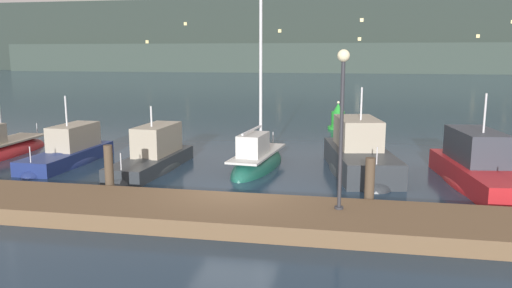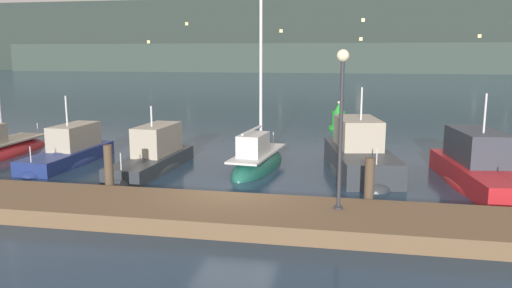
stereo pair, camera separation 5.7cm
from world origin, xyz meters
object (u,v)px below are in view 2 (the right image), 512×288
(channel_buoy, at_px, (338,119))
(dock_lamppost, at_px, (341,105))
(motorboat_berth_5, at_px, (359,163))
(motorboat_berth_6, at_px, (480,176))
(motorboat_berth_3, at_px, (153,163))
(sailboat_berth_4, at_px, (257,164))
(motorboat_berth_2, at_px, (69,158))

(channel_buoy, height_order, dock_lamppost, dock_lamppost)
(motorboat_berth_5, height_order, motorboat_berth_6, motorboat_berth_5)
(motorboat_berth_5, xyz_separation_m, dock_lamppost, (-0.62, -6.37, 2.90))
(motorboat_berth_3, height_order, sailboat_berth_4, sailboat_berth_4)
(motorboat_berth_3, bearing_deg, channel_buoy, 60.70)
(dock_lamppost, bearing_deg, motorboat_berth_5, 84.43)
(motorboat_berth_5, height_order, dock_lamppost, dock_lamppost)
(sailboat_berth_4, distance_m, channel_buoy, 11.68)
(motorboat_berth_3, bearing_deg, motorboat_berth_5, 8.08)
(sailboat_berth_4, height_order, motorboat_berth_6, sailboat_berth_4)
(channel_buoy, bearing_deg, motorboat_berth_3, -119.30)
(motorboat_berth_6, xyz_separation_m, channel_buoy, (-5.26, 12.54, 0.26))
(sailboat_berth_4, xyz_separation_m, dock_lamppost, (3.41, -6.24, 3.09))
(sailboat_berth_4, relative_size, dock_lamppost, 1.91)
(motorboat_berth_2, relative_size, motorboat_berth_5, 0.86)
(motorboat_berth_6, bearing_deg, motorboat_berth_5, 161.69)
(motorboat_berth_2, relative_size, motorboat_berth_6, 0.82)
(motorboat_berth_2, xyz_separation_m, motorboat_berth_5, (11.97, 0.76, 0.12))
(motorboat_berth_3, relative_size, motorboat_berth_6, 0.85)
(sailboat_berth_4, bearing_deg, motorboat_berth_6, -8.57)
(motorboat_berth_2, distance_m, motorboat_berth_3, 3.92)
(sailboat_berth_4, bearing_deg, channel_buoy, 75.75)
(motorboat_berth_5, height_order, channel_buoy, motorboat_berth_5)
(dock_lamppost, bearing_deg, motorboat_berth_2, 153.72)
(motorboat_berth_2, bearing_deg, channel_buoy, 47.83)
(motorboat_berth_2, bearing_deg, motorboat_berth_5, 3.65)
(motorboat_berth_3, bearing_deg, motorboat_berth_2, 174.41)
(motorboat_berth_6, bearing_deg, dock_lamppost, -133.32)
(dock_lamppost, bearing_deg, channel_buoy, 91.75)
(channel_buoy, distance_m, dock_lamppost, 17.75)
(channel_buoy, bearing_deg, motorboat_berth_5, -84.09)
(motorboat_berth_2, relative_size, sailboat_berth_4, 0.70)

